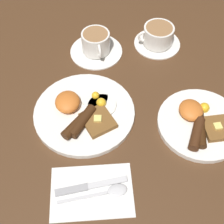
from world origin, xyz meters
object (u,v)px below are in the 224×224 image
(breakfast_plate_near, at_px, (84,112))
(breakfast_plate_far, at_px, (200,122))
(teacup_far, at_px, (158,37))
(knife, at_px, (87,187))
(spoon, at_px, (110,192))
(teacup_near, at_px, (96,45))

(breakfast_plate_near, bearing_deg, breakfast_plate_far, 76.44)
(teacup_far, relative_size, knife, 0.88)
(knife, bearing_deg, breakfast_plate_far, 18.97)
(teacup_far, height_order, knife, teacup_far)
(spoon, bearing_deg, breakfast_plate_near, 95.89)
(breakfast_plate_near, height_order, teacup_near, teacup_near)
(breakfast_plate_near, height_order, breakfast_plate_far, breakfast_plate_near)
(breakfast_plate_far, bearing_deg, breakfast_plate_near, -103.56)
(breakfast_plate_near, xyz_separation_m, breakfast_plate_far, (0.07, 0.31, 0.00))
(knife, bearing_deg, breakfast_plate_near, 82.79)
(breakfast_plate_near, bearing_deg, teacup_near, 166.63)
(breakfast_plate_far, bearing_deg, teacup_far, -172.30)
(breakfast_plate_far, xyz_separation_m, spoon, (0.16, -0.26, -0.01))
(breakfast_plate_near, xyz_separation_m, teacup_near, (-0.25, 0.06, 0.02))
(teacup_near, distance_m, spoon, 0.48)
(teacup_near, xyz_separation_m, spoon, (0.48, -0.02, -0.02))
(breakfast_plate_near, distance_m, teacup_far, 0.37)
(teacup_far, bearing_deg, teacup_near, -86.52)
(teacup_near, relative_size, knife, 0.97)
(teacup_near, bearing_deg, breakfast_plate_near, -13.37)
(teacup_near, bearing_deg, knife, -8.28)
(breakfast_plate_near, bearing_deg, knife, -2.24)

